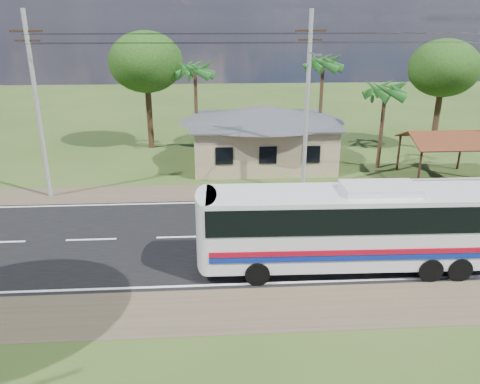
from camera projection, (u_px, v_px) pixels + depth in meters
name	position (u px, v px, depth m)	size (l,w,h in m)	color
ground	(269.00, 235.00, 24.06)	(120.00, 120.00, 0.00)	#2B4418
road	(269.00, 235.00, 24.05)	(120.00, 16.00, 0.03)	black
house	(262.00, 129.00, 35.35)	(12.40, 10.00, 5.00)	tan
waiting_shed	(444.00, 139.00, 31.83)	(5.20, 4.48, 3.35)	#322112
concrete_barrier	(445.00, 185.00, 29.86)	(7.00, 0.30, 0.90)	#9E9E99
utility_poles	(302.00, 101.00, 28.27)	(32.80, 2.22, 11.00)	#9E9E99
palm_near	(386.00, 90.00, 32.93)	(2.80, 2.80, 6.70)	#47301E
palm_mid	(323.00, 64.00, 36.42)	(2.80, 2.80, 8.20)	#47301E
palm_far	(195.00, 70.00, 36.46)	(2.80, 2.80, 7.70)	#47301E
tree_behind_house	(146.00, 62.00, 37.94)	(6.00, 6.00, 9.61)	#47301E
tree_behind_shed	(444.00, 68.00, 37.65)	(5.60, 5.60, 9.02)	#47301E
coach_bus	(352.00, 222.00, 20.11)	(12.67, 2.97, 3.91)	silver
motorcycle	(301.00, 193.00, 28.43)	(0.69, 1.97, 1.03)	black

